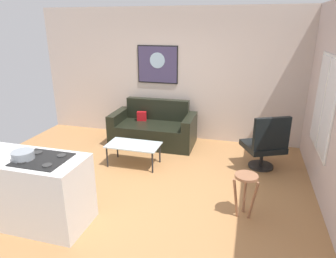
{
  "coord_description": "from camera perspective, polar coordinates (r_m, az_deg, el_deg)",
  "views": [
    {
      "loc": [
        1.51,
        -3.92,
        2.45
      ],
      "look_at": [
        0.17,
        0.9,
        0.7
      ],
      "focal_mm": 32.16,
      "sensor_mm": 36.0,
      "label": 1
    }
  ],
  "objects": [
    {
      "name": "ground",
      "position": [
        4.87,
        -4.82,
        -11.26
      ],
      "size": [
        6.4,
        6.4,
        0.04
      ],
      "primitive_type": "cube",
      "color": "#A57344"
    },
    {
      "name": "back_wall",
      "position": [
        6.61,
        2.19,
        10.13
      ],
      "size": [
        6.4,
        0.05,
        2.8
      ],
      "primitive_type": "cube",
      "color": "beige",
      "rests_on": "ground"
    },
    {
      "name": "coffee_table",
      "position": [
        5.47,
        -6.55,
        -3.24
      ],
      "size": [
        0.95,
        0.52,
        0.4
      ],
      "color": "silver",
      "rests_on": "ground"
    },
    {
      "name": "wall_painting",
      "position": [
        6.66,
        -1.99,
        12.12
      ],
      "size": [
        0.91,
        0.03,
        0.81
      ],
      "color": "black"
    },
    {
      "name": "bar_stool",
      "position": [
        4.12,
        14.51,
        -10.19
      ],
      "size": [
        0.35,
        0.34,
        0.61
      ],
      "color": "#8F5F42",
      "rests_on": "ground"
    },
    {
      "name": "armchair",
      "position": [
        5.49,
        18.02,
        -2.74
      ],
      "size": [
        0.83,
        0.82,
        1.01
      ],
      "color": "black",
      "rests_on": "ground"
    },
    {
      "name": "couch",
      "position": [
        6.45,
        -2.73,
        -0.13
      ],
      "size": [
        1.76,
        0.91,
        0.91
      ],
      "color": "black",
      "rests_on": "ground"
    },
    {
      "name": "mixing_bowl",
      "position": [
        4.01,
        -25.78,
        -4.56
      ],
      "size": [
        0.26,
        0.26,
        0.11
      ],
      "color": "gray",
      "rests_on": "kitchen_counter"
    },
    {
      "name": "window",
      "position": [
        5.07,
        27.46,
        4.16
      ],
      "size": [
        0.03,
        1.22,
        1.45
      ],
      "color": "silver"
    },
    {
      "name": "kitchen_counter",
      "position": [
        4.29,
        -24.85,
        -10.38
      ],
      "size": [
        1.52,
        0.68,
        0.93
      ],
      "color": "silver",
      "rests_on": "ground"
    }
  ]
}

